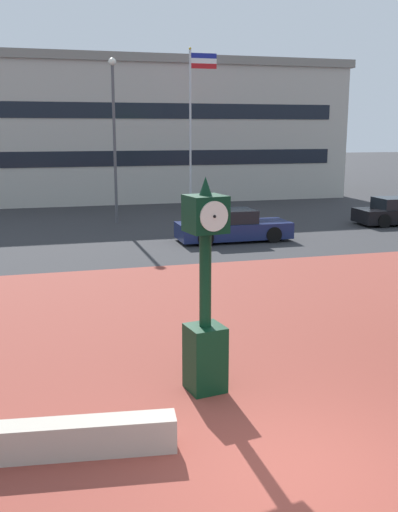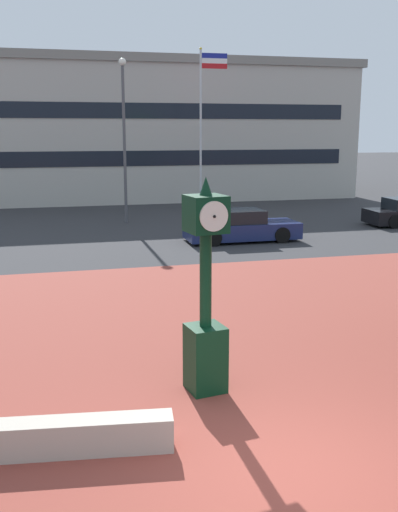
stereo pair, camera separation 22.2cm
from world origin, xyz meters
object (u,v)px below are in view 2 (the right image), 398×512
(street_clock, at_px, (206,303))
(civic_building, at_px, (136,130))
(car_street_near, at_px, (241,227))
(flagpole_primary, at_px, (203,118))
(street_lamp_post, at_px, (124,126))

(street_clock, relative_size, civic_building, 0.13)
(car_street_near, relative_size, flagpole_primary, 0.52)
(street_clock, height_order, civic_building, civic_building)
(car_street_near, height_order, street_lamp_post, street_lamp_post)
(street_lamp_post, bearing_deg, car_street_near, -56.62)
(flagpole_primary, distance_m, civic_building, 10.48)
(street_lamp_post, bearing_deg, civic_building, 79.75)
(car_street_near, bearing_deg, street_lamp_post, -146.55)
(street_clock, relative_size, street_lamp_post, 0.48)
(flagpole_primary, xyz_separation_m, street_lamp_post, (-4.82, -3.79, -0.46))
(civic_building, bearing_deg, street_clock, -96.10)
(car_street_near, xyz_separation_m, flagpole_primary, (0.91, 9.71, 4.48))
(flagpole_primary, bearing_deg, street_clock, -104.27)
(car_street_near, xyz_separation_m, street_lamp_post, (-3.90, 5.92, 4.02))
(flagpole_primary, relative_size, street_lamp_post, 1.14)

